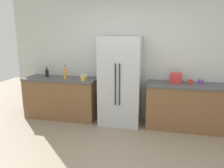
{
  "coord_description": "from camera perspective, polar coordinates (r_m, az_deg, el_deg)",
  "views": [
    {
      "loc": [
        0.66,
        -2.61,
        1.86
      ],
      "look_at": [
        -0.06,
        0.51,
        1.11
      ],
      "focal_mm": 35.06,
      "sensor_mm": 36.0,
      "label": 1
    }
  ],
  "objects": [
    {
      "name": "cup_a",
      "position": [
        4.46,
        19.69,
        0.57
      ],
      "size": [
        0.1,
        0.1,
        0.09
      ],
      "primitive_type": "cylinder",
      "color": "red",
      "rests_on": "counter_right"
    },
    {
      "name": "counter_right",
      "position": [
        4.57,
        19.1,
        -5.54
      ],
      "size": [
        1.61,
        0.6,
        0.9
      ],
      "color": "brown",
      "rests_on": "ground_plane"
    },
    {
      "name": "kitchen_back_panel",
      "position": [
        4.73,
        4.96,
        7.77
      ],
      "size": [
        5.43,
        0.1,
        2.83
      ],
      "primitive_type": "cube",
      "color": "silver",
      "rests_on": "ground_plane"
    },
    {
      "name": "cup_c",
      "position": [
        4.54,
        -7.6,
        1.54
      ],
      "size": [
        0.09,
        0.09,
        0.11
      ],
      "primitive_type": "cylinder",
      "color": "yellow",
      "rests_on": "counter_left"
    },
    {
      "name": "bowl_a",
      "position": [
        4.81,
        -7.3,
        1.96
      ],
      "size": [
        0.16,
        0.16,
        0.07
      ],
      "primitive_type": "cylinder",
      "color": "white",
      "rests_on": "counter_left"
    },
    {
      "name": "toaster",
      "position": [
        4.48,
        16.27,
        1.53
      ],
      "size": [
        0.23,
        0.17,
        0.2
      ],
      "primitive_type": "cube",
      "color": "red",
      "rests_on": "counter_right"
    },
    {
      "name": "refrigerator",
      "position": [
        4.46,
        2.23,
        0.75
      ],
      "size": [
        0.83,
        0.63,
        1.8
      ],
      "color": "#B7BABF",
      "rests_on": "ground_plane"
    },
    {
      "name": "counter_left",
      "position": [
        5.02,
        -12.97,
        -3.47
      ],
      "size": [
        1.6,
        0.6,
        0.9
      ],
      "color": "brown",
      "rests_on": "ground_plane"
    },
    {
      "name": "bottle_a",
      "position": [
        5.16,
        -16.58,
        2.82
      ],
      "size": [
        0.07,
        0.07,
        0.22
      ],
      "color": "black",
      "rests_on": "counter_left"
    },
    {
      "name": "cup_b",
      "position": [
        4.58,
        22.07,
        0.59
      ],
      "size": [
        0.09,
        0.09,
        0.08
      ],
      "primitive_type": "cylinder",
      "color": "purple",
      "rests_on": "counter_right"
    },
    {
      "name": "bottle_b",
      "position": [
        4.78,
        -12.19,
        2.67
      ],
      "size": [
        0.07,
        0.07,
        0.29
      ],
      "color": "orange",
      "rests_on": "counter_left"
    }
  ]
}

